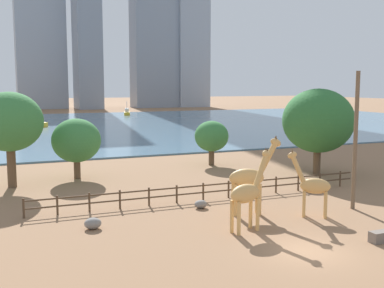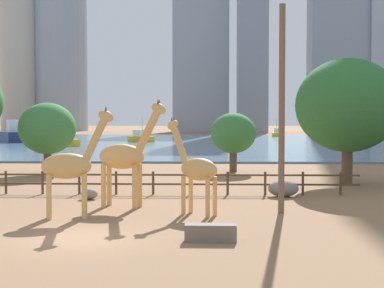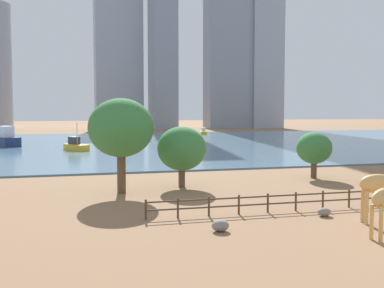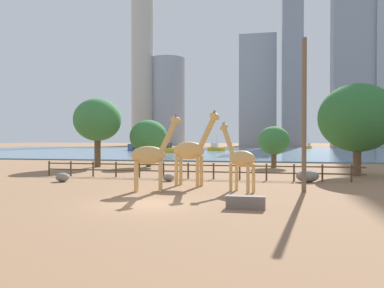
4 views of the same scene
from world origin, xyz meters
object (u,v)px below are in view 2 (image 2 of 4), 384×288
(giraffe_tall, at_px, (125,156))
(boulder_near_fence, at_px, (283,188))
(giraffe_young, at_px, (196,169))
(utility_pole, at_px, (282,109))
(tree_left_large, at_px, (348,105))
(feeding_trough, at_px, (211,233))
(tree_right_tall, at_px, (47,129))
(boat_tug, at_px, (277,134))
(boat_barge, at_px, (68,141))
(boat_ferry, at_px, (13,134))
(boat_sailboat, at_px, (141,138))
(boulder_small, at_px, (89,194))
(tree_center_broad, at_px, (233,134))
(giraffe_companion, at_px, (71,166))

(giraffe_tall, height_order, boulder_near_fence, giraffe_tall)
(giraffe_young, relative_size, boulder_near_fence, 2.61)
(utility_pole, height_order, tree_left_large, utility_pole)
(feeding_trough, bearing_deg, tree_right_tall, 117.33)
(tree_left_large, height_order, tree_right_tall, tree_left_large)
(utility_pole, relative_size, boulder_near_fence, 5.61)
(boat_tug, bearing_deg, feeding_trough, 6.08)
(giraffe_tall, distance_m, boat_barge, 58.63)
(boulder_near_fence, distance_m, boat_ferry, 75.21)
(feeding_trough, height_order, boat_sailboat, boat_sailboat)
(feeding_trough, bearing_deg, boat_ferry, 113.25)
(boat_ferry, distance_m, boat_sailboat, 21.30)
(utility_pole, bearing_deg, boulder_small, 156.77)
(giraffe_tall, height_order, tree_right_tall, tree_right_tall)
(boulder_near_fence, relative_size, boat_barge, 0.31)
(tree_center_broad, bearing_deg, utility_pole, -85.97)
(giraffe_young, xyz_separation_m, tree_right_tall, (-11.86, 18.62, 1.41))
(tree_right_tall, bearing_deg, tree_center_broad, 7.77)
(utility_pole, bearing_deg, giraffe_young, -171.19)
(feeding_trough, relative_size, boat_barge, 0.34)
(giraffe_companion, relative_size, tree_right_tall, 0.88)
(boulder_small, distance_m, tree_center_broad, 18.06)
(feeding_trough, bearing_deg, tree_center_broad, 86.12)
(giraffe_tall, distance_m, tree_left_large, 16.41)
(tree_left_large, distance_m, boat_sailboat, 64.41)
(utility_pole, xyz_separation_m, boat_ferry, (-36.31, 70.91, -3.23))
(boulder_near_fence, height_order, boat_tug, boat_tug)
(tree_left_large, relative_size, boat_sailboat, 1.70)
(boulder_small, distance_m, tree_left_large, 17.46)
(boulder_small, relative_size, boat_tug, 0.21)
(boat_sailboat, height_order, boat_tug, boat_sailboat)
(giraffe_tall, height_order, boat_tug, giraffe_tall)
(utility_pole, bearing_deg, tree_right_tall, 131.04)
(boulder_small, height_order, tree_center_broad, tree_center_broad)
(tree_right_tall, bearing_deg, boat_tug, 72.11)
(giraffe_young, height_order, tree_right_tall, tree_right_tall)
(tree_center_broad, relative_size, boat_ferry, 0.53)
(giraffe_companion, distance_m, boat_barge, 61.13)
(giraffe_companion, distance_m, boat_ferry, 77.46)
(feeding_trough, bearing_deg, boat_barge, 107.86)
(giraffe_young, xyz_separation_m, boat_ferry, (-32.48, 71.50, -0.58))
(boat_sailboat, bearing_deg, tree_right_tall, -58.52)
(giraffe_companion, bearing_deg, tree_left_large, 27.06)
(giraffe_companion, bearing_deg, utility_pole, -4.25)
(boat_sailboat, relative_size, boat_barge, 0.89)
(giraffe_companion, xyz_separation_m, feeding_trough, (5.98, -4.54, -1.96))
(boat_tug, bearing_deg, giraffe_tall, 3.21)
(tree_left_large, bearing_deg, boat_sailboat, 108.71)
(boulder_small, distance_m, boat_tug, 98.85)
(tree_left_large, xyz_separation_m, boat_sailboat, (-20.62, 60.88, -4.19))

